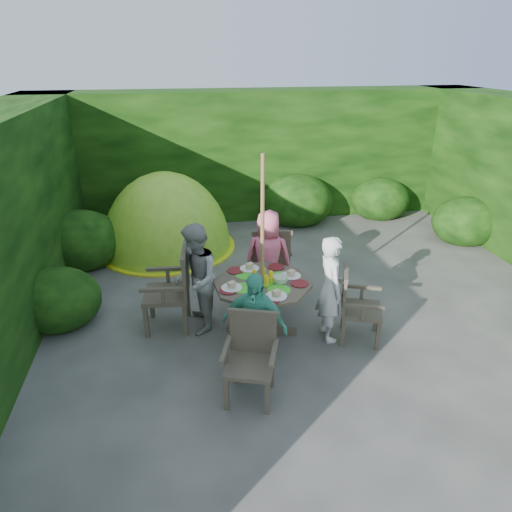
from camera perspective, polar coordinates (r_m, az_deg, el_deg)
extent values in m
plane|color=#43413C|center=(6.32, 7.58, -6.13)|extent=(60.00, 60.00, 0.00)
cube|color=black|center=(9.53, 0.68, 12.61)|extent=(9.00, 1.00, 2.50)
cylinder|color=#3E3528|center=(5.55, 0.75, -6.62)|extent=(0.11, 0.11, 0.65)
cube|color=#3E3528|center=(5.71, 0.73, -9.17)|extent=(0.85, 0.34, 0.06)
cube|color=#3E3528|center=(5.71, 0.73, -9.17)|extent=(0.34, 0.85, 0.06)
cylinder|color=#3E3528|center=(5.38, 0.77, -3.47)|extent=(1.48, 1.48, 0.04)
cylinder|color=green|center=(5.25, -1.71, -4.02)|extent=(0.27, 0.27, 0.00)
cylinder|color=green|center=(5.21, 2.89, -4.26)|extent=(0.27, 0.27, 0.00)
cylinder|color=green|center=(5.55, -1.22, -2.34)|extent=(0.27, 0.27, 0.00)
cylinder|color=green|center=(5.51, 3.13, -2.56)|extent=(0.27, 0.27, 0.00)
cylinder|color=green|center=(5.37, 0.77, -3.27)|extent=(0.27, 0.27, 0.00)
cylinder|color=white|center=(5.52, 4.39, -2.46)|extent=(0.24, 0.24, 0.01)
cylinder|color=white|center=(5.68, -0.82, -1.57)|extent=(0.24, 0.24, 0.01)
cylinder|color=white|center=(5.24, -3.06, -3.97)|extent=(0.24, 0.24, 0.01)
cylinder|color=white|center=(5.07, 2.55, -5.03)|extent=(0.24, 0.24, 0.01)
cylinder|color=#B40C0E|center=(5.35, 5.47, -3.44)|extent=(0.21, 0.21, 0.01)
cylinder|color=#B40C0E|center=(5.73, 2.54, -1.36)|extent=(0.21, 0.21, 0.01)
cylinder|color=#B40C0E|center=(5.64, -2.57, -1.82)|extent=(0.21, 0.21, 0.01)
cylinder|color=#B40C0E|center=(5.19, -3.45, -4.31)|extent=(0.21, 0.21, 0.01)
cylinder|color=#B40C0E|center=(4.99, 1.85, -5.49)|extent=(0.21, 0.21, 0.01)
cylinder|color=#439238|center=(5.39, 3.05, -2.86)|extent=(0.17, 0.17, 0.06)
cylinder|color=olive|center=(5.20, 0.79, 0.73)|extent=(0.05, 0.05, 2.20)
cube|color=#3E3528|center=(5.55, 13.05, -6.59)|extent=(0.59, 0.60, 0.05)
cube|color=#3E3528|center=(5.50, 15.01, -9.55)|extent=(0.06, 0.06, 0.38)
cube|color=#3E3528|center=(5.84, 14.77, -7.40)|extent=(0.06, 0.06, 0.38)
cube|color=#3E3528|center=(5.47, 10.82, -9.30)|extent=(0.06, 0.06, 0.38)
cube|color=#3E3528|center=(5.81, 10.84, -7.15)|extent=(0.06, 0.06, 0.38)
cube|color=#3E3528|center=(5.42, 11.00, -4.22)|extent=(0.20, 0.45, 0.45)
cube|color=#3E3528|center=(5.25, 13.32, -6.19)|extent=(0.44, 0.20, 0.04)
cube|color=#3E3528|center=(5.67, 13.15, -3.81)|extent=(0.44, 0.20, 0.04)
cube|color=#3E3528|center=(5.71, -11.15, -4.70)|extent=(0.59, 0.60, 0.05)
cube|color=#3E3528|center=(6.06, -12.93, -5.60)|extent=(0.06, 0.06, 0.44)
cube|color=#3E3528|center=(5.66, -13.57, -7.94)|extent=(0.06, 0.06, 0.44)
cube|color=#3E3528|center=(6.00, -8.53, -5.53)|extent=(0.06, 0.06, 0.44)
cube|color=#3E3528|center=(5.60, -8.84, -7.89)|extent=(0.06, 0.06, 0.44)
cube|color=#3E3528|center=(5.55, -8.79, -2.07)|extent=(0.10, 0.55, 0.53)
cube|color=#3E3528|center=(5.86, -11.03, -1.59)|extent=(0.53, 0.11, 0.04)
cube|color=#3E3528|center=(5.37, -11.65, -4.14)|extent=(0.53, 0.11, 0.04)
cube|color=#3E3528|center=(6.55, 1.79, -0.60)|extent=(0.57, 0.56, 0.05)
cube|color=#3E3528|center=(6.85, 3.44, -1.45)|extent=(0.06, 0.06, 0.41)
cube|color=#3E3528|center=(6.82, -0.19, -1.52)|extent=(0.06, 0.06, 0.41)
cube|color=#3E3528|center=(6.47, 3.83, -3.11)|extent=(0.06, 0.06, 0.41)
cube|color=#3E3528|center=(6.44, -0.02, -3.20)|extent=(0.06, 0.06, 0.41)
cube|color=#3E3528|center=(6.22, 1.99, 0.71)|extent=(0.51, 0.11, 0.49)
cube|color=#3E3528|center=(6.49, 4.07, 1.03)|extent=(0.11, 0.50, 0.04)
cube|color=#3E3528|center=(6.45, -0.46, 0.95)|extent=(0.11, 0.50, 0.04)
cube|color=#3E3528|center=(4.55, -0.78, -13.59)|extent=(0.58, 0.57, 0.04)
cube|color=#3E3528|center=(4.56, -3.73, -16.78)|extent=(0.06, 0.06, 0.37)
cube|color=#3E3528|center=(4.50, 1.39, -17.30)|extent=(0.06, 0.06, 0.37)
cube|color=#3E3528|center=(4.85, -2.74, -13.79)|extent=(0.06, 0.06, 0.37)
cube|color=#3E3528|center=(4.80, 2.00, -14.22)|extent=(0.06, 0.06, 0.37)
cube|color=#3E3528|center=(4.58, -0.36, -9.59)|extent=(0.45, 0.18, 0.45)
cube|color=#3E3528|center=(4.48, -3.78, -11.49)|extent=(0.19, 0.44, 0.04)
cube|color=#3E3528|center=(4.42, 2.24, -12.03)|extent=(0.19, 0.44, 0.04)
imported|color=white|center=(5.38, 9.29, -4.06)|extent=(0.31, 0.48, 1.30)
imported|color=#999994|center=(5.50, -7.56, -2.89)|extent=(0.54, 0.68, 1.37)
imported|color=#FD6887|center=(6.11, 1.52, -0.18)|extent=(0.73, 0.58, 1.30)
imported|color=#4FBA9A|center=(4.73, -0.22, -8.70)|extent=(0.76, 0.60, 1.20)
ellipsoid|color=#87BD24|center=(8.21, -10.91, 1.04)|extent=(2.76, 2.76, 2.69)
ellipsoid|color=black|center=(7.54, -9.17, -0.95)|extent=(0.84, 0.61, 0.92)
cylinder|color=yellow|center=(8.20, -10.91, 1.14)|extent=(2.35, 2.35, 0.03)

